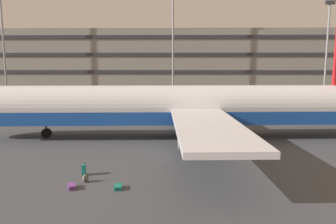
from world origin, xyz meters
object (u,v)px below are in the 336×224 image
Objects in this scene: backpack_teal at (85,178)px; suitcase_red at (84,169)px; suitcase_silver at (118,187)px; suitcase_scuffed at (72,186)px; airliner at (187,107)px.

suitcase_red is at bearing 108.72° from backpack_teal.
suitcase_silver is at bearing -41.25° from suitcase_red.
suitcase_red is 1.01× the size of suitcase_silver.
backpack_teal is (0.41, -1.21, -0.13)m from suitcase_red.
backpack_teal is (0.49, 1.01, 0.11)m from suitcase_scuffed.
suitcase_red reaches higher than suitcase_silver.
airliner is 13.17m from suitcase_red.
suitcase_scuffed is (-6.99, -13.14, -2.78)m from airliner.
suitcase_red is 2.23m from suitcase_scuffed.
suitcase_red is 3.38m from suitcase_silver.
backpack_teal is at bearing -71.28° from suitcase_red.
suitcase_scuffed is at bearing -118.01° from airliner.
suitcase_silver is 2.35m from backpack_teal.
suitcase_silver is 1.44× the size of backpack_teal.
suitcase_red reaches higher than suitcase_scuffed.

